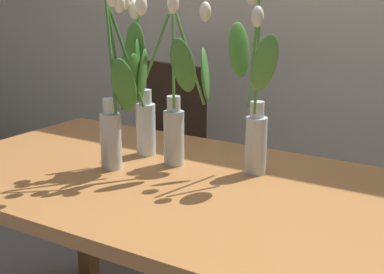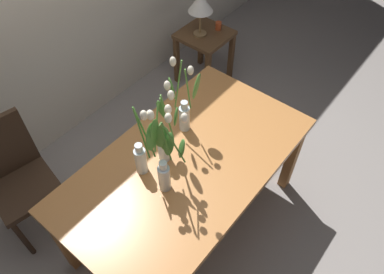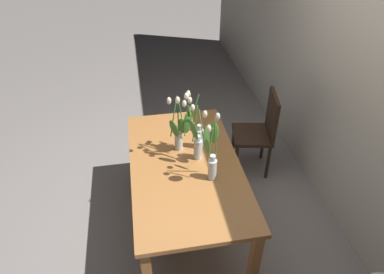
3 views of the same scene
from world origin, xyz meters
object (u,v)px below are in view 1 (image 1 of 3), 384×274
(tulip_vase_0, at_px, (119,108))
(dining_chair, at_px, (162,144))
(tulip_vase_2, at_px, (174,103))
(tulip_vase_3, at_px, (255,113))
(dining_table, at_px, (172,206))
(tulip_vase_1, at_px, (141,101))

(tulip_vase_0, relative_size, dining_chair, 0.62)
(tulip_vase_0, distance_m, tulip_vase_2, 0.18)
(tulip_vase_0, xyz_separation_m, tulip_vase_3, (0.37, 0.20, -0.01))
(dining_table, bearing_deg, dining_chair, 126.53)
(tulip_vase_2, bearing_deg, tulip_vase_0, -132.91)
(tulip_vase_2, bearing_deg, tulip_vase_1, 172.85)
(tulip_vase_1, relative_size, tulip_vase_2, 1.02)
(tulip_vase_2, bearing_deg, dining_table, -60.75)
(tulip_vase_2, bearing_deg, tulip_vase_3, 14.73)
(tulip_vase_2, distance_m, tulip_vase_3, 0.26)
(tulip_vase_1, xyz_separation_m, tulip_vase_3, (0.40, 0.05, -0.00))
(tulip_vase_2, height_order, dining_chair, tulip_vase_2)
(tulip_vase_0, bearing_deg, dining_table, 6.70)
(tulip_vase_2, relative_size, dining_chair, 0.59)
(dining_table, distance_m, tulip_vase_0, 0.35)
(tulip_vase_0, height_order, tulip_vase_3, same)
(dining_table, xyz_separation_m, tulip_vase_2, (-0.06, 0.11, 0.30))
(dining_table, height_order, tulip_vase_3, tulip_vase_3)
(tulip_vase_1, relative_size, dining_chair, 0.61)
(tulip_vase_0, distance_m, tulip_vase_1, 0.15)
(dining_table, distance_m, tulip_vase_3, 0.39)
(tulip_vase_1, bearing_deg, tulip_vase_2, -7.15)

